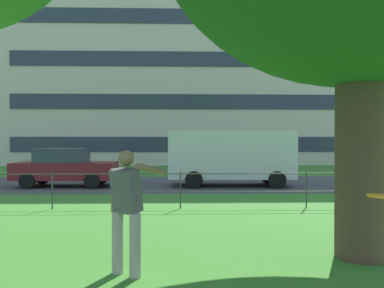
% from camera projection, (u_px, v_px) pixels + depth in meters
% --- Properties ---
extents(street_strip, '(80.00, 6.62, 0.01)m').
position_uv_depth(street_strip, '(180.00, 184.00, 17.18)').
color(street_strip, '#424247').
rests_on(street_strip, ground).
extents(park_fence, '(34.78, 0.04, 1.00)m').
position_uv_depth(park_fence, '(180.00, 184.00, 10.95)').
color(park_fence, '#333833').
rests_on(park_fence, ground).
extents(person_thrower, '(0.79, 0.66, 1.73)m').
position_uv_depth(person_thrower, '(127.00, 208.00, 5.54)').
color(person_thrower, gray).
rests_on(person_thrower, ground).
extents(frisbee, '(0.35, 0.35, 0.04)m').
position_uv_depth(frisbee, '(382.00, 196.00, 3.67)').
color(frisbee, orange).
extents(car_maroon_far_right, '(4.03, 1.87, 1.54)m').
position_uv_depth(car_maroon_far_right, '(65.00, 167.00, 16.18)').
color(car_maroon_far_right, maroon).
rests_on(car_maroon_far_right, ground).
extents(panel_van_far_left, '(5.06, 2.23, 2.24)m').
position_uv_depth(panel_van_far_left, '(231.00, 155.00, 16.37)').
color(panel_van_far_left, silver).
rests_on(panel_van_far_left, ground).
extents(apartment_building_background, '(32.17, 12.15, 19.18)m').
position_uv_depth(apartment_building_background, '(192.00, 53.00, 35.36)').
color(apartment_building_background, beige).
rests_on(apartment_building_background, ground).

